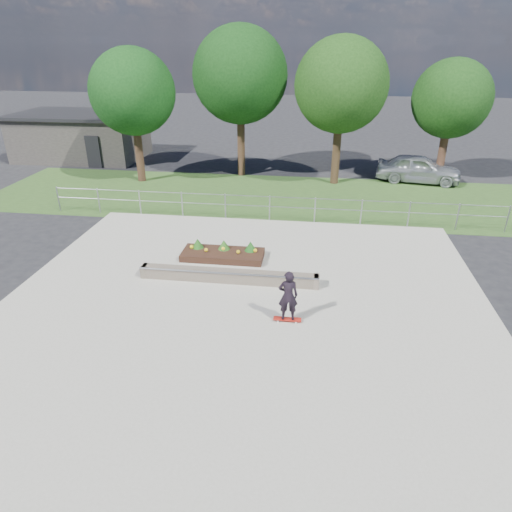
{
  "coord_description": "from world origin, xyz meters",
  "views": [
    {
      "loc": [
        1.96,
        -11.6,
        7.37
      ],
      "look_at": [
        0.2,
        1.5,
        1.1
      ],
      "focal_mm": 32.0,
      "sensor_mm": 36.0,
      "label": 1
    }
  ],
  "objects_px": {
    "grind_ledge": "(228,276)",
    "planter_bed": "(223,253)",
    "skateboarder": "(288,296)",
    "parked_car": "(419,169)"
  },
  "relations": [
    {
      "from": "skateboarder",
      "to": "parked_car",
      "type": "bearing_deg",
      "value": 67.68
    },
    {
      "from": "grind_ledge",
      "to": "planter_bed",
      "type": "bearing_deg",
      "value": 106.93
    },
    {
      "from": "grind_ledge",
      "to": "parked_car",
      "type": "bearing_deg",
      "value": 57.55
    },
    {
      "from": "planter_bed",
      "to": "parked_car",
      "type": "height_order",
      "value": "parked_car"
    },
    {
      "from": "planter_bed",
      "to": "parked_car",
      "type": "distance_m",
      "value": 14.59
    },
    {
      "from": "planter_bed",
      "to": "skateboarder",
      "type": "height_order",
      "value": "skateboarder"
    },
    {
      "from": "grind_ledge",
      "to": "parked_car",
      "type": "xyz_separation_m",
      "value": [
        8.45,
        13.28,
        0.52
      ]
    },
    {
      "from": "grind_ledge",
      "to": "parked_car",
      "type": "distance_m",
      "value": 15.75
    },
    {
      "from": "planter_bed",
      "to": "grind_ledge",
      "type": "bearing_deg",
      "value": -73.07
    },
    {
      "from": "grind_ledge",
      "to": "planter_bed",
      "type": "height_order",
      "value": "planter_bed"
    }
  ]
}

